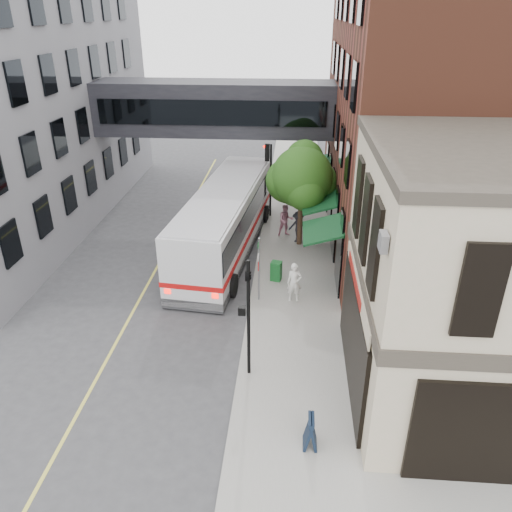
% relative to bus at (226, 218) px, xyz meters
% --- Properties ---
extents(ground, '(120.00, 120.00, 0.00)m').
position_rel_bus_xyz_m(ground, '(1.71, -12.17, -1.92)').
color(ground, '#38383A').
rests_on(ground, ground).
extents(sidewalk_main, '(4.00, 60.00, 0.15)m').
position_rel_bus_xyz_m(sidewalk_main, '(3.71, 1.83, -1.84)').
color(sidewalk_main, gray).
rests_on(sidewalk_main, ground).
extents(brick_building, '(13.76, 18.00, 14.00)m').
position_rel_bus_xyz_m(brick_building, '(11.69, 2.83, 5.07)').
color(brick_building, '#5B2B1C').
rests_on(brick_building, ground).
extents(skyway_bridge, '(14.00, 3.18, 3.00)m').
position_rel_bus_xyz_m(skyway_bridge, '(-1.29, 5.83, 4.58)').
color(skyway_bridge, black).
rests_on(skyway_bridge, ground).
extents(traffic_signal_near, '(0.44, 0.22, 4.60)m').
position_rel_bus_xyz_m(traffic_signal_near, '(2.08, -10.17, 1.07)').
color(traffic_signal_near, black).
rests_on(traffic_signal_near, sidewalk_main).
extents(traffic_signal_far, '(0.53, 0.28, 4.50)m').
position_rel_bus_xyz_m(traffic_signal_far, '(1.97, 4.83, 1.42)').
color(traffic_signal_far, black).
rests_on(traffic_signal_far, sidewalk_main).
extents(street_sign_pole, '(0.08, 0.75, 3.00)m').
position_rel_bus_xyz_m(street_sign_pole, '(2.10, -5.17, 0.02)').
color(street_sign_pole, gray).
rests_on(street_sign_pole, sidewalk_main).
extents(street_tree, '(3.80, 3.20, 5.60)m').
position_rel_bus_xyz_m(street_tree, '(3.91, 1.05, 2.00)').
color(street_tree, '#382619').
rests_on(street_tree, sidewalk_main).
extents(lane_marking, '(0.12, 40.00, 0.01)m').
position_rel_bus_xyz_m(lane_marking, '(-3.29, -2.17, -1.91)').
color(lane_marking, '#D8CC4C').
rests_on(lane_marking, ground).
extents(bus, '(4.19, 12.93, 3.42)m').
position_rel_bus_xyz_m(bus, '(0.00, 0.00, 0.00)').
color(bus, silver).
rests_on(bus, ground).
extents(pedestrian_a, '(0.68, 0.48, 1.79)m').
position_rel_bus_xyz_m(pedestrian_a, '(3.66, -5.11, -0.87)').
color(pedestrian_a, silver).
rests_on(pedestrian_a, sidewalk_main).
extents(pedestrian_b, '(1.05, 0.93, 1.83)m').
position_rel_bus_xyz_m(pedestrian_b, '(3.13, 1.93, -0.85)').
color(pedestrian_b, pink).
rests_on(pedestrian_b, sidewalk_main).
extents(pedestrian_c, '(1.33, 1.21, 1.80)m').
position_rel_bus_xyz_m(pedestrian_c, '(3.82, 1.04, -0.87)').
color(pedestrian_c, black).
rests_on(pedestrian_c, sidewalk_main).
extents(newspaper_box, '(0.57, 0.53, 0.96)m').
position_rel_bus_xyz_m(newspaper_box, '(2.80, -3.34, -1.29)').
color(newspaper_box, '#155D24').
rests_on(newspaper_box, sidewalk_main).
extents(sandwich_board, '(0.39, 0.61, 1.08)m').
position_rel_bus_xyz_m(sandwich_board, '(4.21, -13.32, -1.22)').
color(sandwich_board, black).
rests_on(sandwich_board, sidewalk_main).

